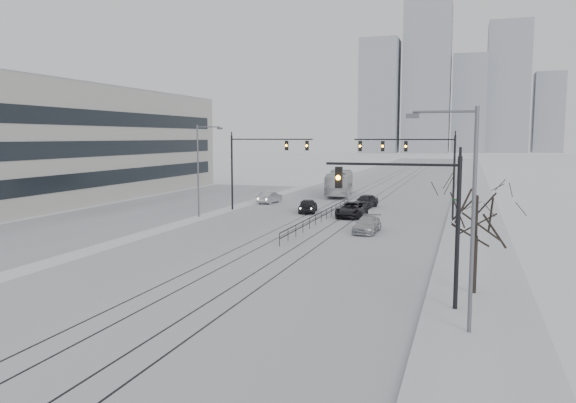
% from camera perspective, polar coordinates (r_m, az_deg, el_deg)
% --- Properties ---
extents(ground, '(500.00, 500.00, 0.00)m').
position_cam_1_polar(ground, '(24.68, -14.71, -12.15)').
color(ground, white).
rests_on(ground, ground).
extents(road, '(22.00, 260.00, 0.02)m').
position_cam_1_polar(road, '(81.02, 8.70, 0.95)').
color(road, silver).
rests_on(road, ground).
extents(sidewalk_east, '(5.00, 260.00, 0.16)m').
position_cam_1_polar(sidewalk_east, '(80.00, 18.29, 0.68)').
color(sidewalk_east, silver).
rests_on(sidewalk_east, ground).
extents(curb, '(0.10, 260.00, 0.12)m').
position_cam_1_polar(curb, '(80.02, 16.54, 0.72)').
color(curb, gray).
rests_on(curb, ground).
extents(parking_strip, '(14.00, 60.00, 0.03)m').
position_cam_1_polar(parking_strip, '(64.17, -13.01, -0.60)').
color(parking_strip, silver).
rests_on(parking_strip, ground).
extents(tram_rails, '(5.30, 180.00, 0.01)m').
position_cam_1_polar(tram_rails, '(61.47, 5.72, -0.76)').
color(tram_rails, black).
rests_on(tram_rails, ground).
extents(office_building, '(20.20, 62.20, 14.11)m').
position_cam_1_polar(office_building, '(74.54, -25.15, 5.36)').
color(office_building, '#ADABA4').
rests_on(office_building, ground).
extents(skyline, '(96.00, 48.00, 72.00)m').
position_cam_1_polar(skyline, '(294.24, 16.58, 10.75)').
color(skyline, '#90959E').
rests_on(skyline, ground).
extents(traffic_mast_near, '(6.10, 0.37, 7.00)m').
position_cam_1_polar(traffic_mast_near, '(25.90, 13.35, -0.86)').
color(traffic_mast_near, black).
rests_on(traffic_mast_near, ground).
extents(traffic_mast_ne, '(9.60, 0.37, 8.00)m').
position_cam_1_polar(traffic_mast_ne, '(54.85, 13.06, 4.24)').
color(traffic_mast_ne, black).
rests_on(traffic_mast_ne, ground).
extents(traffic_mast_nw, '(9.10, 0.37, 8.00)m').
position_cam_1_polar(traffic_mast_nw, '(59.59, -3.10, 4.39)').
color(traffic_mast_nw, black).
rests_on(traffic_mast_nw, ground).
extents(street_light_east, '(2.73, 0.25, 9.00)m').
position_cam_1_polar(street_light_east, '(22.77, 17.60, -0.35)').
color(street_light_east, '#595B60').
rests_on(street_light_east, ground).
extents(street_light_west, '(2.73, 0.25, 9.00)m').
position_cam_1_polar(street_light_west, '(55.60, -8.86, 3.79)').
color(street_light_west, '#595B60').
rests_on(street_light_west, ground).
extents(bare_tree, '(4.40, 4.40, 6.10)m').
position_cam_1_polar(bare_tree, '(28.82, 18.61, -0.43)').
color(bare_tree, black).
rests_on(bare_tree, ground).
extents(median_fence, '(0.06, 24.00, 1.00)m').
position_cam_1_polar(median_fence, '(51.75, 3.40, -1.56)').
color(median_fence, black).
rests_on(median_fence, ground).
extents(street_sign, '(0.70, 0.06, 2.40)m').
position_cam_1_polar(street_sign, '(52.01, 16.66, -0.58)').
color(street_sign, '#595B60').
rests_on(street_sign, ground).
extents(sedan_sb_inner, '(2.45, 4.55, 1.47)m').
position_cam_1_polar(sedan_sb_inner, '(58.35, 2.04, -0.42)').
color(sedan_sb_inner, black).
rests_on(sedan_sb_inner, ground).
extents(sedan_sb_outer, '(1.91, 4.30, 1.37)m').
position_cam_1_polar(sedan_sb_outer, '(66.65, -1.86, 0.41)').
color(sedan_sb_outer, '#A7A8AE').
rests_on(sedan_sb_outer, ground).
extents(sedan_nb_front, '(2.59, 5.34, 1.46)m').
position_cam_1_polar(sedan_nb_front, '(55.32, 6.49, -0.85)').
color(sedan_nb_front, black).
rests_on(sedan_nb_front, ground).
extents(sedan_nb_right, '(1.96, 4.51, 1.29)m').
position_cam_1_polar(sedan_nb_right, '(46.58, 8.05, -2.37)').
color(sedan_nb_right, '#ACB0B3').
rests_on(sedan_nb_right, ground).
extents(sedan_nb_far, '(2.57, 4.60, 1.48)m').
position_cam_1_polar(sedan_nb_far, '(62.97, 7.90, 0.04)').
color(sedan_nb_far, black).
rests_on(sedan_nb_far, ground).
extents(box_truck, '(4.32, 12.11, 3.30)m').
position_cam_1_polar(box_truck, '(75.61, 5.25, 1.85)').
color(box_truck, silver).
rests_on(box_truck, ground).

